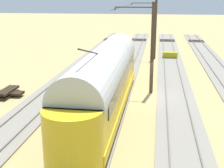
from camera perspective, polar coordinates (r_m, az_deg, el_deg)
The scene contains 10 objects.
ground_plane at distance 23.79m, azimuth 5.88°, elevation -2.30°, with size 220.00×220.00×0.00m, color #9E8956.
track_adjacent_siding at distance 24.09m, azimuth 11.63°, elevation -2.18°, with size 2.80×80.00×0.18m.
track_third_siding at distance 24.28m, azimuth 0.26°, elevation -1.69°, with size 2.80×80.00×0.18m.
track_outer_siding at distance 25.39m, azimuth -10.52°, elevation -1.18°, with size 2.80×80.00×0.18m.
vintage_streetcar at distance 20.05m, azimuth -1.32°, elevation 1.06°, with size 2.65×17.96×5.10m.
catenary_pole_foreground at distance 37.89m, azimuth 7.85°, elevation 10.15°, with size 3.12×0.28×7.00m.
catenary_pole_mid_near at distance 23.96m, azimuth 7.24°, elevation 6.85°, with size 3.12×0.28×7.00m.
overhead_wire_run at distance 31.52m, azimuth 2.82°, elevation 14.22°, with size 2.92×18.04×0.18m.
spare_tie_stack at distance 24.98m, azimuth -18.69°, elevation -1.53°, with size 2.40×2.40×0.54m.
track_end_bumper at distance 38.61m, azimuth 10.64°, elevation 5.21°, with size 1.80×0.60×0.80m, color #B2A519.
Camera 1 is at (-0.95, 22.58, 7.42)m, focal length 49.57 mm.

